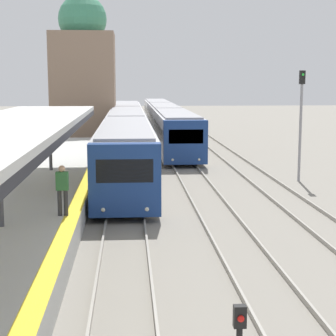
% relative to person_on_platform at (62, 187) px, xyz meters
% --- Properties ---
extents(person_on_platform, '(0.40, 0.22, 1.66)m').
position_rel_person_on_platform_xyz_m(person_on_platform, '(0.00, 0.00, 0.00)').
color(person_on_platform, '#2D2D33').
rests_on(person_on_platform, station_platform).
extents(train_near, '(2.70, 44.14, 3.10)m').
position_rel_person_on_platform_xyz_m(train_near, '(2.01, 24.19, -0.11)').
color(train_near, navy).
rests_on(train_near, ground_plane).
extents(train_far, '(2.69, 40.75, 3.05)m').
position_rel_person_on_platform_xyz_m(train_far, '(5.59, 35.63, -0.13)').
color(train_far, navy).
rests_on(train_far, ground_plane).
extents(signal_mast_far, '(0.28, 0.29, 5.79)m').
position_rel_person_on_platform_xyz_m(signal_mast_far, '(11.15, 10.68, 1.76)').
color(signal_mast_far, gray).
rests_on(signal_mast_far, ground_plane).
extents(distant_domed_building, '(5.50, 5.50, 12.74)m').
position_rel_person_on_platform_xyz_m(distant_domed_building, '(-1.77, 32.60, 4.13)').
color(distant_domed_building, '#89705B').
rests_on(distant_domed_building, ground_plane).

